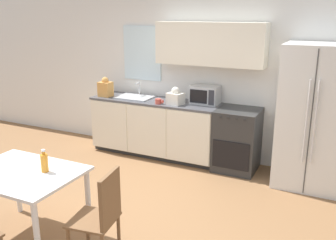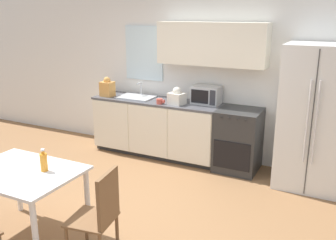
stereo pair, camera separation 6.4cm
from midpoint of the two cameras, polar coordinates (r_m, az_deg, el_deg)
ground_plane at (r=4.57m, az=-7.30°, el=-14.01°), size 12.00×12.00×0.00m
wall_back at (r=5.94m, az=4.01°, el=7.81°), size 12.00×0.38×2.70m
kitchen_counter at (r=6.12m, az=-2.24°, el=-1.11°), size 2.13×0.63×0.92m
oven_range at (r=5.63m, az=10.16°, el=-2.98°), size 0.62×0.64×0.92m
refrigerator at (r=5.27m, az=20.96°, el=0.43°), size 0.86×0.79×1.90m
kitchen_sink at (r=6.18m, az=-5.40°, el=3.55°), size 0.58×0.41×0.23m
microwave at (r=5.75m, az=5.36°, el=3.85°), size 0.42×0.31×0.28m
coffee_mug at (r=5.73m, az=-1.75°, el=2.86°), size 0.13×0.10×0.08m
grocery_bag_0 at (r=5.70m, az=0.83°, el=3.52°), size 0.27×0.25×0.27m
grocery_bag_1 at (r=6.32m, az=-9.80°, el=4.84°), size 0.22×0.19×0.32m
dining_table at (r=4.08m, az=-21.70°, el=-8.67°), size 1.14×0.85×0.76m
dining_chair_side at (r=3.56m, az=-10.49°, el=-13.64°), size 0.45×0.45×0.93m
drink_bottle at (r=3.92m, az=-18.77°, el=-6.15°), size 0.07×0.07×0.23m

